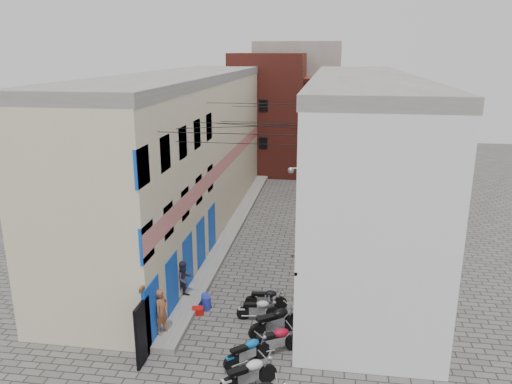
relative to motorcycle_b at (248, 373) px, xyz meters
The scene contains 20 objects.
ground 1.89m from the motorcycle_b, 133.26° to the left, with size 90.00×90.00×0.00m, color #575552.
plinth 14.69m from the motorcycle_b, 102.92° to the left, with size 0.90×26.00×0.25m, color gray.
building_left 16.04m from the motorcycle_b, 113.54° to the left, with size 5.10×27.00×9.00m.
building_right 15.30m from the motorcycle_b, 75.25° to the left, with size 5.94×26.00×9.00m.
building_far_brick_left 29.82m from the motorcycle_b, 96.29° to the left, with size 6.00×6.00×10.00m, color maroon.
building_far_brick_right 31.55m from the motorcycle_b, 86.77° to the left, with size 5.00×6.00×8.00m, color maroon.
building_far_concrete 35.67m from the motorcycle_b, 92.00° to the left, with size 8.00×5.00×11.00m, color gray.
far_shopfront 26.55m from the motorcycle_b, 92.66° to the left, with size 2.00×0.30×2.40m, color black.
overhead_wires 11.16m from the motorcycle_b, 97.84° to the left, with size 5.80×13.02×1.32m.
motorcycle_b is the anchor object (origin of this frame).
motorcycle_c 1.28m from the motorcycle_b, 101.13° to the left, with size 0.58×1.83×1.06m, color #0B5AAA, non-canonical shape.
motorcycle_d 2.11m from the motorcycle_b, 72.91° to the left, with size 0.62×1.96×1.13m, color #A80C26, non-canonical shape.
motorcycle_e 3.19m from the motorcycle_b, 81.60° to the left, with size 0.68×2.17×1.26m, color black, non-canonical shape.
motorcycle_f 4.21m from the motorcycle_b, 94.45° to the left, with size 0.54×1.70×0.98m, color silver, non-canonical shape.
motorcycle_g 5.07m from the motorcycle_b, 91.44° to the left, with size 0.55×1.74×1.01m, color black, non-canonical shape.
person_a 4.29m from the motorcycle_b, 147.18° to the left, with size 0.63×0.41×1.72m, color brown.
person_b 6.27m from the motorcycle_b, 124.93° to the left, with size 0.77×0.60×1.59m, color #2D2D43.
water_jug_near 5.32m from the motorcycle_b, 118.42° to the left, with size 0.35×0.35×0.54m, color #2230AD.
water_jug_far 5.66m from the motorcycle_b, 118.18° to the left, with size 0.32×0.32×0.51m, color #263BBF.
red_crate 5.07m from the motorcycle_b, 123.42° to the left, with size 0.45×0.34×0.28m, color #B9100D.
Camera 1 is at (3.50, -14.47, 10.23)m, focal length 35.00 mm.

